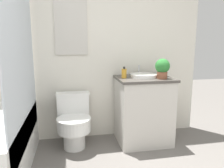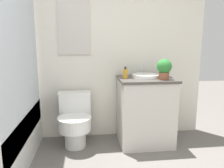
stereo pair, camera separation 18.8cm
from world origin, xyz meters
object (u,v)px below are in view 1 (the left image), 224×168
(toilet, at_px, (74,121))
(sink, at_px, (144,75))
(soap_bottle, at_px, (124,73))
(potted_plant, at_px, (162,68))

(toilet, xyz_separation_m, sink, (0.86, -0.01, 0.53))
(sink, bearing_deg, soap_bottle, -174.58)
(potted_plant, bearing_deg, soap_bottle, 163.41)
(soap_bottle, bearing_deg, potted_plant, -16.59)
(sink, xyz_separation_m, soap_bottle, (-0.25, -0.02, 0.04))
(toilet, distance_m, sink, 1.01)
(soap_bottle, height_order, potted_plant, potted_plant)
(toilet, distance_m, potted_plant, 1.23)
(toilet, height_order, soap_bottle, soap_bottle)
(toilet, relative_size, potted_plant, 2.72)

